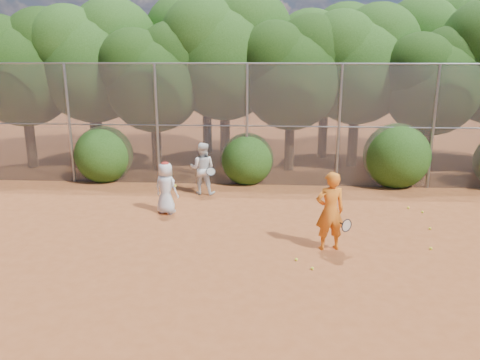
{
  "coord_description": "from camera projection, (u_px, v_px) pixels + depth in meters",
  "views": [
    {
      "loc": [
        -0.23,
        -9.3,
        4.3
      ],
      "look_at": [
        -1.0,
        2.5,
        1.1
      ],
      "focal_mm": 35.0,
      "sensor_mm": 36.0,
      "label": 1
    }
  ],
  "objects": [
    {
      "name": "tree_10",
      "position": [
        207.0,
        46.0,
        19.68
      ],
      "size": [
        5.15,
        4.48,
        7.06
      ],
      "color": "black",
      "rests_on": "ground"
    },
    {
      "name": "bush_1",
      "position": [
        247.0,
        157.0,
        15.96
      ],
      "size": [
        1.8,
        1.8,
        1.8
      ],
      "primitive_type": "sphere",
      "color": "#1D4210",
      "rests_on": "ground"
    },
    {
      "name": "tree_5",
      "position": [
        359.0,
        61.0,
        17.52
      ],
      "size": [
        4.51,
        3.92,
        6.17
      ],
      "color": "black",
      "rests_on": "ground"
    },
    {
      "name": "player_yellow",
      "position": [
        330.0,
        211.0,
        10.42
      ],
      "size": [
        0.85,
        0.58,
        1.82
      ],
      "rotation": [
        0.0,
        0.0,
        3.35
      ],
      "color": "orange",
      "rests_on": "ground"
    },
    {
      "name": "tree_9",
      "position": [
        90.0,
        53.0,
        19.88
      ],
      "size": [
        4.83,
        4.2,
        6.62
      ],
      "color": "black",
      "rests_on": "ground"
    },
    {
      "name": "ground",
      "position": [
        279.0,
        260.0,
        10.07
      ],
      "size": [
        80.0,
        80.0,
        0.0
      ],
      "primitive_type": "plane",
      "color": "brown",
      "rests_on": "ground"
    },
    {
      "name": "tree_3",
      "position": [
        226.0,
        51.0,
        17.56
      ],
      "size": [
        4.89,
        4.26,
        6.7
      ],
      "color": "black",
      "rests_on": "ground"
    },
    {
      "name": "tree_11",
      "position": [
        328.0,
        57.0,
        19.1
      ],
      "size": [
        4.64,
        4.03,
        6.35
      ],
      "color": "black",
      "rests_on": "ground"
    },
    {
      "name": "ball_0",
      "position": [
        430.0,
        229.0,
        11.8
      ],
      "size": [
        0.07,
        0.07,
        0.07
      ],
      "primitive_type": "sphere",
      "color": "yellow",
      "rests_on": "ground"
    },
    {
      "name": "tree_2",
      "position": [
        155.0,
        74.0,
        16.96
      ],
      "size": [
        3.99,
        3.47,
        5.47
      ],
      "color": "black",
      "rests_on": "ground"
    },
    {
      "name": "ball_3",
      "position": [
        431.0,
        249.0,
        10.59
      ],
      "size": [
        0.07,
        0.07,
        0.07
      ],
      "primitive_type": "sphere",
      "color": "yellow",
      "rests_on": "ground"
    },
    {
      "name": "ball_1",
      "position": [
        408.0,
        208.0,
        13.39
      ],
      "size": [
        0.07,
        0.07,
        0.07
      ],
      "primitive_type": "sphere",
      "color": "yellow",
      "rests_on": "ground"
    },
    {
      "name": "player_white",
      "position": [
        203.0,
        168.0,
        14.67
      ],
      "size": [
        0.9,
        0.78,
        1.64
      ],
      "rotation": [
        0.0,
        0.0,
        3.03
      ],
      "color": "white",
      "rests_on": "ground"
    },
    {
      "name": "tree_6",
      "position": [
        434.0,
        78.0,
        16.55
      ],
      "size": [
        3.86,
        3.36,
        5.29
      ],
      "color": "black",
      "rests_on": "ground"
    },
    {
      "name": "ball_5",
      "position": [
        422.0,
        212.0,
        13.03
      ],
      "size": [
        0.07,
        0.07,
        0.07
      ],
      "primitive_type": "sphere",
      "color": "yellow",
      "rests_on": "ground"
    },
    {
      "name": "tree_0",
      "position": [
        23.0,
        64.0,
        17.38
      ],
      "size": [
        4.38,
        3.81,
        6.0
      ],
      "color": "black",
      "rests_on": "ground"
    },
    {
      "name": "bush_0",
      "position": [
        104.0,
        152.0,
        16.25
      ],
      "size": [
        2.0,
        2.0,
        2.0
      ],
      "primitive_type": "sphere",
      "color": "#1D4210",
      "rests_on": "ground"
    },
    {
      "name": "bush_2",
      "position": [
        397.0,
        153.0,
        15.59
      ],
      "size": [
        2.2,
        2.2,
        2.2
      ],
      "primitive_type": "sphere",
      "color": "#1D4210",
      "rests_on": "ground"
    },
    {
      "name": "tree_4",
      "position": [
        293.0,
        69.0,
        16.98
      ],
      "size": [
        4.19,
        3.64,
        5.73
      ],
      "color": "black",
      "rests_on": "ground"
    },
    {
      "name": "ball_2",
      "position": [
        296.0,
        259.0,
        10.02
      ],
      "size": [
        0.07,
        0.07,
        0.07
      ],
      "primitive_type": "sphere",
      "color": "yellow",
      "rests_on": "ground"
    },
    {
      "name": "tree_1",
      "position": [
        94.0,
        57.0,
        17.64
      ],
      "size": [
        4.64,
        4.03,
        6.35
      ],
      "color": "black",
      "rests_on": "ground"
    },
    {
      "name": "ball_4",
      "position": [
        312.0,
        268.0,
        9.6
      ],
      "size": [
        0.07,
        0.07,
        0.07
      ],
      "primitive_type": "sphere",
      "color": "yellow",
      "rests_on": "ground"
    },
    {
      "name": "tree_12",
      "position": [
        436.0,
        48.0,
        19.3
      ],
      "size": [
        5.02,
        4.37,
        6.88
      ],
      "color": "black",
      "rests_on": "ground"
    },
    {
      "name": "player_teen",
      "position": [
        166.0,
        188.0,
        12.87
      ],
      "size": [
        0.83,
        0.69,
        1.47
      ],
      "rotation": [
        0.0,
        0.0,
        2.76
      ],
      "color": "silver",
      "rests_on": "ground"
    },
    {
      "name": "fence_back",
      "position": [
        274.0,
        125.0,
        15.32
      ],
      "size": [
        20.05,
        0.09,
        4.03
      ],
      "color": "gray",
      "rests_on": "ground"
    }
  ]
}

